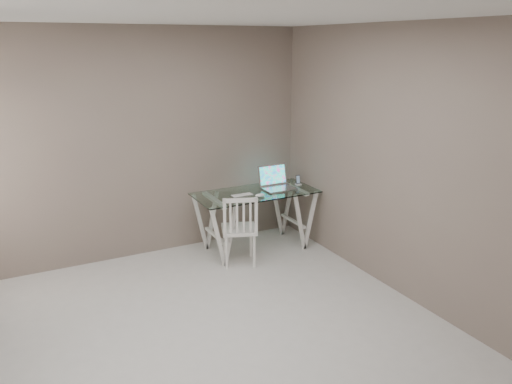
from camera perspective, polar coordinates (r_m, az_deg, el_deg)
room at (r=3.84m, az=-5.06°, el=4.80°), size 4.50×4.52×2.71m
desk at (r=6.22m, az=-0.05°, el=-3.23°), size 1.50×0.70×0.75m
chair at (r=5.74m, az=-1.89°, el=-4.03°), size 0.50×0.50×0.86m
laptop at (r=6.28m, az=2.32°, el=1.07°), size 0.40×0.34×0.28m
keyboard at (r=5.98m, az=-1.61°, el=-0.36°), size 0.27×0.12×0.01m
mouse at (r=5.92m, az=0.45°, el=-0.37°), size 0.12×0.07×0.04m
phone_dock at (r=6.44m, az=4.83°, el=1.13°), size 0.07×0.07×0.13m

